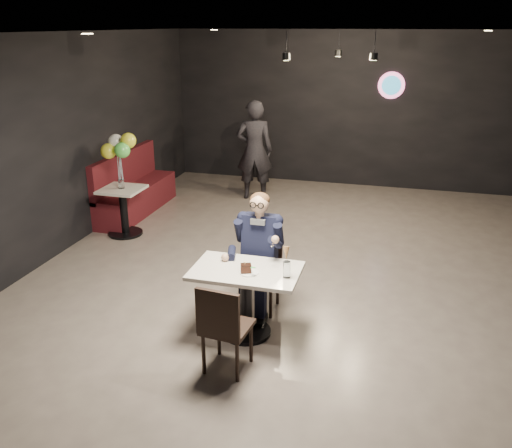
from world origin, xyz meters
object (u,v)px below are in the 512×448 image
(passerby, at_px, (255,150))
(side_table, at_px, (124,211))
(main_table, at_px, (246,302))
(balloon_vase, at_px, (121,184))
(sundae_glass, at_px, (287,269))
(chair_near, at_px, (227,325))
(seated_man, at_px, (260,251))
(booth_bench, at_px, (136,183))
(chair_far, at_px, (260,272))

(passerby, bearing_deg, side_table, 46.02)
(main_table, bearing_deg, balloon_vase, 139.18)
(sundae_glass, height_order, balloon_vase, sundae_glass)
(passerby, bearing_deg, chair_near, 90.31)
(main_table, relative_size, chair_near, 1.20)
(sundae_glass, distance_m, side_table, 3.89)
(chair_near, bearing_deg, main_table, 95.99)
(chair_near, distance_m, passerby, 5.41)
(seated_man, distance_m, balloon_vase, 3.15)
(main_table, relative_size, sundae_glass, 6.55)
(chair_near, distance_m, booth_bench, 4.88)
(booth_bench, bearing_deg, balloon_vase, -73.30)
(main_table, relative_size, balloon_vase, 8.01)
(chair_far, distance_m, seated_man, 0.26)
(main_table, bearing_deg, seated_man, 90.00)
(sundae_glass, distance_m, booth_bench, 4.76)
(main_table, relative_size, booth_bench, 0.52)
(booth_bench, height_order, side_table, booth_bench)
(chair_far, height_order, sundae_glass, chair_far)
(main_table, xyz_separation_m, seated_man, (0.00, 0.55, 0.34))
(chair_near, xyz_separation_m, sundae_glass, (0.44, 0.56, 0.37))
(booth_bench, bearing_deg, seated_man, -42.89)
(passerby, bearing_deg, balloon_vase, 46.02)
(passerby, bearing_deg, main_table, 91.98)
(main_table, relative_size, chair_far, 1.20)
(seated_man, relative_size, passerby, 0.79)
(main_table, relative_size, side_table, 1.45)
(booth_bench, bearing_deg, chair_far, -42.89)
(seated_man, bearing_deg, booth_bench, 137.11)
(chair_near, distance_m, balloon_vase, 3.94)
(chair_near, height_order, balloon_vase, chair_near)
(seated_man, distance_m, sundae_glass, 0.77)
(sundae_glass, relative_size, passerby, 0.09)
(chair_near, distance_m, side_table, 3.92)
(side_table, xyz_separation_m, balloon_vase, (0.00, 0.00, 0.44))
(balloon_vase, bearing_deg, chair_near, -47.81)
(main_table, height_order, chair_far, chair_far)
(chair_far, height_order, passerby, passerby)
(booth_bench, bearing_deg, side_table, -73.30)
(side_table, distance_m, balloon_vase, 0.44)
(chair_far, xyz_separation_m, sundae_glass, (0.44, -0.62, 0.37))
(chair_far, height_order, chair_near, same)
(balloon_vase, bearing_deg, booth_bench, 106.70)
(side_table, bearing_deg, chair_far, -33.22)
(sundae_glass, bearing_deg, passerby, 109.08)
(side_table, bearing_deg, main_table, -40.82)
(seated_man, xyz_separation_m, booth_bench, (-2.93, 2.72, -0.19))
(main_table, height_order, booth_bench, booth_bench)
(side_table, bearing_deg, seated_man, -33.22)
(chair_near, distance_m, seated_man, 1.21)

